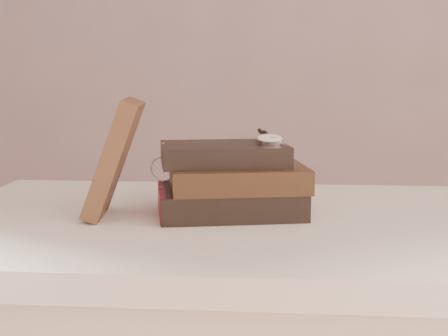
{
  "coord_description": "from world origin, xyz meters",
  "views": [
    {
      "loc": [
        0.05,
        -0.66,
        0.99
      ],
      "look_at": [
        -0.04,
        0.37,
        0.82
      ],
      "focal_mm": 52.97,
      "sensor_mm": 36.0,
      "label": 1
    }
  ],
  "objects": [
    {
      "name": "table",
      "position": [
        0.0,
        0.35,
        0.66
      ],
      "size": [
        1.0,
        0.6,
        0.75
      ],
      "color": "silver",
      "rests_on": "ground"
    },
    {
      "name": "pocket_watch",
      "position": [
        0.03,
        0.38,
        0.87
      ],
      "size": [
        0.06,
        0.15,
        0.02
      ],
      "color": "silver",
      "rests_on": "book_stack"
    },
    {
      "name": "book_stack",
      "position": [
        -0.03,
        0.37,
        0.8
      ],
      "size": [
        0.26,
        0.2,
        0.11
      ],
      "color": "black",
      "rests_on": "table"
    },
    {
      "name": "eyeglasses",
      "position": [
        -0.13,
        0.43,
        0.81
      ],
      "size": [
        0.11,
        0.13,
        0.05
      ],
      "color": "silver",
      "rests_on": "book_stack"
    },
    {
      "name": "journal",
      "position": [
        -0.21,
        0.34,
        0.84
      ],
      "size": [
        0.1,
        0.13,
        0.19
      ],
      "primitive_type": "cube",
      "rotation": [
        0.0,
        0.36,
        0.1
      ],
      "color": "#3B2416",
      "rests_on": "table"
    }
  ]
}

